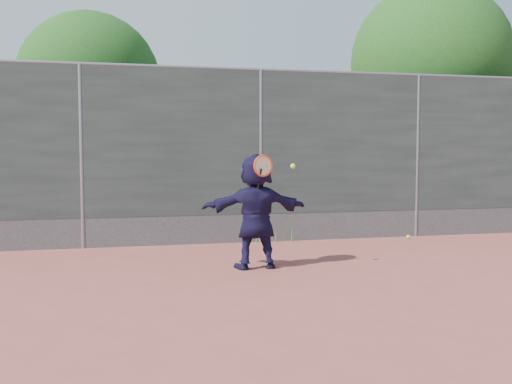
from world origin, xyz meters
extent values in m
plane|color=#9E4C42|center=(0.00, 0.00, 0.00)|extent=(80.00, 80.00, 0.00)
imported|color=#181438|center=(-0.59, 1.31, 0.78)|extent=(1.45, 0.47, 1.56)
sphere|color=#CBF636|center=(2.72, 3.25, 0.03)|extent=(0.07, 0.07, 0.07)
cube|color=#38423D|center=(0.00, 3.50, 1.75)|extent=(20.00, 0.04, 2.50)
cube|color=slate|center=(0.00, 3.50, 0.25)|extent=(20.00, 0.03, 0.50)
cylinder|color=gray|center=(0.00, 3.50, 3.00)|extent=(20.00, 0.05, 0.05)
cylinder|color=gray|center=(-3.00, 3.50, 1.50)|extent=(0.06, 0.06, 3.00)
cylinder|color=gray|center=(0.00, 3.50, 1.50)|extent=(0.06, 0.06, 3.00)
cylinder|color=gray|center=(3.00, 3.50, 1.50)|extent=(0.06, 0.06, 3.00)
torus|color=#E64315|center=(-0.54, 1.11, 1.40)|extent=(0.29, 0.12, 0.29)
cylinder|color=beige|center=(-0.54, 1.11, 1.40)|extent=(0.24, 0.08, 0.25)
cylinder|color=black|center=(-0.59, 1.13, 1.20)|extent=(0.07, 0.13, 0.33)
sphere|color=#CBF636|center=(-0.16, 1.03, 1.39)|extent=(0.07, 0.07, 0.07)
cylinder|color=#382314|center=(4.50, 5.70, 1.30)|extent=(0.28, 0.28, 2.60)
sphere|color=#23561C|center=(4.50, 5.70, 3.59)|extent=(3.60, 3.60, 3.60)
sphere|color=#23561C|center=(5.22, 5.90, 3.23)|extent=(2.52, 2.52, 2.52)
cylinder|color=#382314|center=(-3.00, 6.50, 1.10)|extent=(0.28, 0.28, 2.20)
sphere|color=#23561C|center=(-3.00, 6.50, 3.03)|extent=(3.00, 3.00, 3.00)
sphere|color=#23561C|center=(-2.40, 6.70, 2.73)|extent=(2.10, 2.10, 2.10)
cone|color=#387226|center=(0.25, 3.38, 0.13)|extent=(0.03, 0.03, 0.26)
cone|color=#387226|center=(0.55, 3.40, 0.15)|extent=(0.03, 0.03, 0.30)
cone|color=#387226|center=(-0.10, 3.36, 0.11)|extent=(0.03, 0.03, 0.22)
camera|label=1|loc=(-2.33, -6.17, 1.58)|focal=40.00mm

